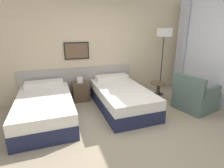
{
  "coord_description": "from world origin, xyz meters",
  "views": [
    {
      "loc": [
        -1.28,
        -2.48,
        1.87
      ],
      "look_at": [
        -0.03,
        1.09,
        0.66
      ],
      "focal_mm": 28.0,
      "sensor_mm": 36.0,
      "label": 1
    }
  ],
  "objects_px": {
    "nightstand": "(80,91)",
    "armchair": "(195,98)",
    "side_table": "(158,89)",
    "floor_lamp": "(164,37)",
    "bed_near_window": "(121,97)",
    "bed_near_door": "(45,108)"
  },
  "relations": [
    {
      "from": "nightstand",
      "to": "armchair",
      "type": "bearing_deg",
      "value": -29.84
    },
    {
      "from": "nightstand",
      "to": "side_table",
      "type": "distance_m",
      "value": 2.04
    },
    {
      "from": "nightstand",
      "to": "armchair",
      "type": "xyz_separation_m",
      "value": [
        2.48,
        -1.42,
        0.03
      ]
    },
    {
      "from": "floor_lamp",
      "to": "armchair",
      "type": "height_order",
      "value": "floor_lamp"
    },
    {
      "from": "bed_near_window",
      "to": "side_table",
      "type": "bearing_deg",
      "value": -0.05
    },
    {
      "from": "floor_lamp",
      "to": "armchair",
      "type": "bearing_deg",
      "value": -79.49
    },
    {
      "from": "bed_near_door",
      "to": "bed_near_window",
      "type": "distance_m",
      "value": 1.74
    },
    {
      "from": "floor_lamp",
      "to": "side_table",
      "type": "height_order",
      "value": "floor_lamp"
    },
    {
      "from": "bed_near_window",
      "to": "floor_lamp",
      "type": "bearing_deg",
      "value": 18.48
    },
    {
      "from": "armchair",
      "to": "bed_near_window",
      "type": "bearing_deg",
      "value": 55.39
    },
    {
      "from": "bed_near_door",
      "to": "floor_lamp",
      "type": "xyz_separation_m",
      "value": [
        3.15,
        0.47,
        1.37
      ]
    },
    {
      "from": "bed_near_door",
      "to": "side_table",
      "type": "height_order",
      "value": "bed_near_door"
    },
    {
      "from": "bed_near_door",
      "to": "armchair",
      "type": "bearing_deg",
      "value": -11.08
    },
    {
      "from": "floor_lamp",
      "to": "armchair",
      "type": "distance_m",
      "value": 1.76
    },
    {
      "from": "side_table",
      "to": "armchair",
      "type": "bearing_deg",
      "value": -47.81
    },
    {
      "from": "bed_near_window",
      "to": "floor_lamp",
      "type": "distance_m",
      "value": 2.02
    },
    {
      "from": "bed_near_window",
      "to": "nightstand",
      "type": "bearing_deg",
      "value": 138.64
    },
    {
      "from": "side_table",
      "to": "bed_near_window",
      "type": "bearing_deg",
      "value": 179.95
    },
    {
      "from": "floor_lamp",
      "to": "side_table",
      "type": "xyz_separation_m",
      "value": [
        -0.39,
        -0.47,
        -1.27
      ]
    },
    {
      "from": "bed_near_door",
      "to": "armchair",
      "type": "relative_size",
      "value": 2.16
    },
    {
      "from": "bed_near_door",
      "to": "side_table",
      "type": "relative_size",
      "value": 3.77
    },
    {
      "from": "bed_near_door",
      "to": "side_table",
      "type": "distance_m",
      "value": 2.76
    }
  ]
}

